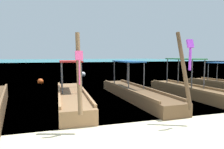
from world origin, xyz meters
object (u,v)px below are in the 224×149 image
longtail_boat_yellow_ribbon (195,91)px  mooring_buoy_far (40,81)px  longtail_boat_violet_ribbon (135,92)px  mooring_buoy_near (83,74)px  longtail_boat_pink_ribbon (72,97)px

longtail_boat_yellow_ribbon → mooring_buoy_far: 10.12m
longtail_boat_violet_ribbon → mooring_buoy_near: size_ratio=15.49×
mooring_buoy_near → mooring_buoy_far: mooring_buoy_near is taller
longtail_boat_violet_ribbon → longtail_boat_yellow_ribbon: (2.86, -0.60, -0.00)m
longtail_boat_pink_ribbon → mooring_buoy_near: 11.25m
longtail_boat_pink_ribbon → longtail_boat_yellow_ribbon: (5.77, -0.42, -0.01)m
longtail_boat_pink_ribbon → mooring_buoy_near: size_ratio=13.73×
longtail_boat_pink_ribbon → mooring_buoy_far: bearing=102.9°
longtail_boat_yellow_ribbon → mooring_buoy_near: 12.01m
mooring_buoy_far → longtail_boat_pink_ribbon: bearing=-77.1°
longtail_boat_pink_ribbon → longtail_boat_yellow_ribbon: size_ratio=0.93×
longtail_boat_violet_ribbon → longtail_boat_pink_ribbon: bearing=-176.4°
longtail_boat_violet_ribbon → mooring_buoy_far: size_ratio=17.67×
longtail_boat_violet_ribbon → mooring_buoy_far: (-4.42, 6.43, -0.10)m
longtail_boat_violet_ribbon → longtail_boat_yellow_ribbon: 2.93m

